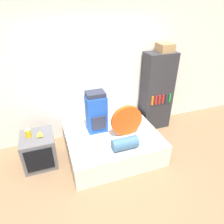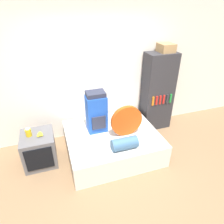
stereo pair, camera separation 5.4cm
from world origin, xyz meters
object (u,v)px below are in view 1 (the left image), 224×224
(backpack, at_px, (96,112))
(tent_bag, at_px, (127,121))
(canister, at_px, (28,133))
(sleeping_roll, at_px, (125,143))
(cardboard_box, at_px, (165,48))
(television, at_px, (39,150))
(bookshelf, at_px, (157,92))

(backpack, bearing_deg, tent_bag, -33.57)
(tent_bag, height_order, canister, tent_bag)
(tent_bag, bearing_deg, sleeping_roll, -115.63)
(sleeping_roll, relative_size, cardboard_box, 1.43)
(television, bearing_deg, bookshelf, 9.75)
(television, xyz_separation_m, cardboard_box, (2.63, 0.45, 1.49))
(backpack, relative_size, television, 1.32)
(sleeping_roll, bearing_deg, television, 155.61)
(backpack, bearing_deg, sleeping_roll, -66.81)
(backpack, xyz_separation_m, bookshelf, (1.47, 0.38, 0.03))
(television, relative_size, bookshelf, 0.35)
(sleeping_roll, bearing_deg, canister, 156.22)
(backpack, distance_m, cardboard_box, 1.86)
(tent_bag, distance_m, sleeping_roll, 0.45)
(television, height_order, canister, canister)
(backpack, distance_m, television, 1.21)
(backpack, xyz_separation_m, canister, (-1.20, -0.02, -0.16))
(sleeping_roll, height_order, television, sleeping_roll)
(television, distance_m, cardboard_box, 3.05)
(tent_bag, xyz_separation_m, television, (-1.55, 0.25, -0.44))
(sleeping_roll, relative_size, bookshelf, 0.26)
(tent_bag, distance_m, canister, 1.69)
(bookshelf, bearing_deg, sleeping_roll, -137.97)
(television, bearing_deg, cardboard_box, 9.77)
(backpack, distance_m, canister, 1.21)
(television, relative_size, canister, 3.97)
(tent_bag, height_order, bookshelf, bookshelf)
(sleeping_roll, relative_size, television, 0.74)
(canister, height_order, bookshelf, bookshelf)
(tent_bag, bearing_deg, television, 170.67)
(television, relative_size, cardboard_box, 1.94)
(television, distance_m, canister, 0.38)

